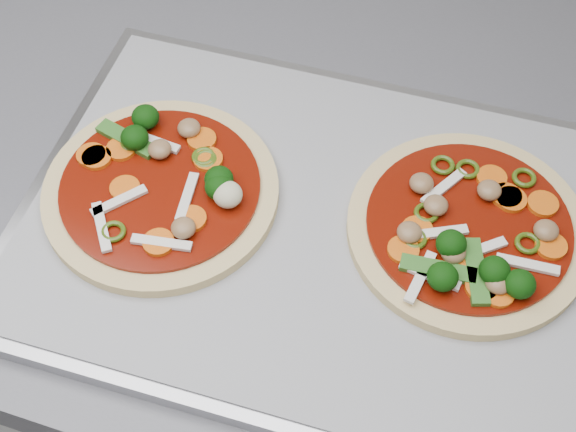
% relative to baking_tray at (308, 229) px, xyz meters
% --- Properties ---
extents(baking_tray, '(0.48, 0.36, 0.02)m').
position_rel_baking_tray_xyz_m(baking_tray, '(0.00, 0.00, 0.00)').
color(baking_tray, gray).
rests_on(baking_tray, countertop).
extents(parchment, '(0.46, 0.34, 0.00)m').
position_rel_baking_tray_xyz_m(parchment, '(0.00, 0.00, 0.01)').
color(parchment, '#9D9DA3').
rests_on(parchment, baking_tray).
extents(pizza_left, '(0.20, 0.20, 0.03)m').
position_rel_baking_tray_xyz_m(pizza_left, '(-0.12, -0.01, 0.02)').
color(pizza_left, '#CDB57C').
rests_on(pizza_left, parchment).
extents(pizza_right, '(0.23, 0.23, 0.03)m').
position_rel_baking_tray_xyz_m(pizza_right, '(0.13, 0.03, 0.02)').
color(pizza_right, '#CDB57C').
rests_on(pizza_right, parchment).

